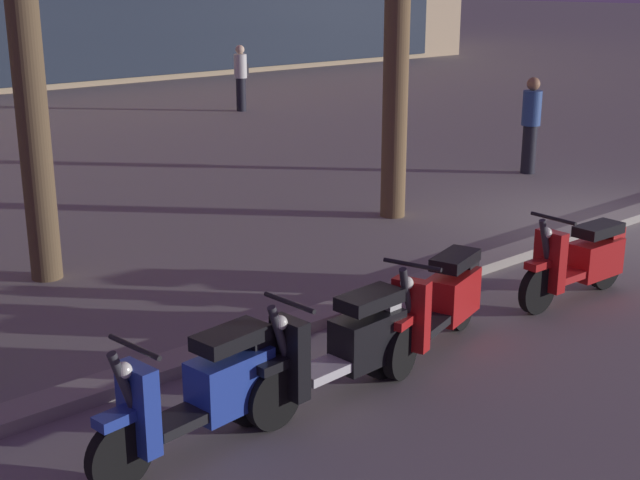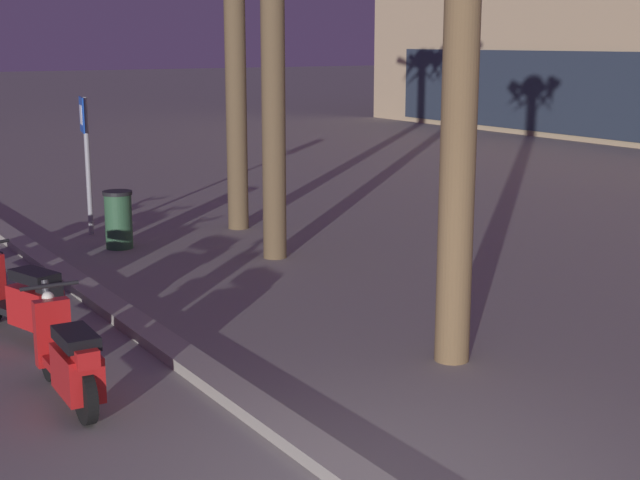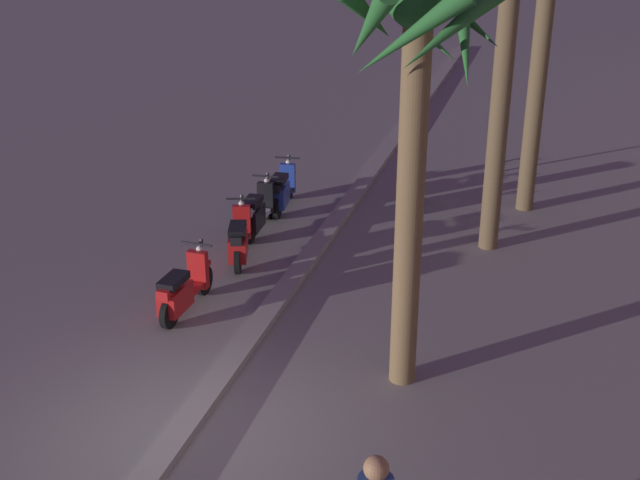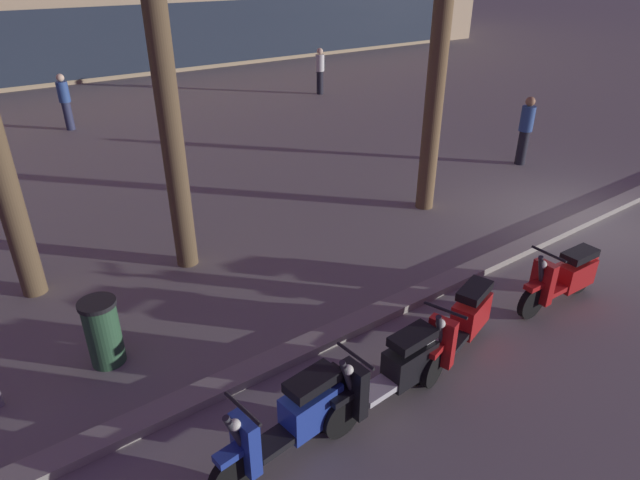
% 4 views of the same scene
% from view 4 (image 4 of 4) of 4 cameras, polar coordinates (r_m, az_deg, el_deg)
% --- Properties ---
extents(ground_plane, '(200.00, 200.00, 0.00)m').
position_cam_4_polar(ground_plane, '(12.32, 26.01, 1.80)').
color(ground_plane, gray).
extents(curb_strip, '(60.00, 0.36, 0.12)m').
position_cam_4_polar(curb_strip, '(12.29, 26.12, 2.03)').
color(curb_strip, gray).
rests_on(curb_strip, ground).
extents(scooter_blue_second_in_line, '(1.78, 0.57, 1.04)m').
position_cam_4_polar(scooter_blue_second_in_line, '(6.01, -2.92, -18.36)').
color(scooter_blue_second_in_line, black).
rests_on(scooter_blue_second_in_line, ground).
extents(scooter_black_mid_rear, '(1.84, 0.56, 1.04)m').
position_cam_4_polar(scooter_black_mid_rear, '(6.62, 7.72, -13.51)').
color(scooter_black_mid_rear, black).
rests_on(scooter_black_mid_rear, ground).
extents(scooter_red_far_back, '(1.81, 0.80, 1.04)m').
position_cam_4_polar(scooter_red_far_back, '(7.55, 14.75, -8.39)').
color(scooter_red_far_back, black).
rests_on(scooter_red_far_back, ground).
extents(scooter_red_gap_after_mid, '(1.76, 0.56, 1.04)m').
position_cam_4_polar(scooter_red_gap_after_mid, '(9.12, 24.36, -3.57)').
color(scooter_red_gap_after_mid, black).
rests_on(scooter_red_gap_after_mid, ground).
extents(pedestrian_by_palm_tree, '(0.46, 0.34, 1.73)m').
position_cam_4_polar(pedestrian_by_palm_tree, '(22.02, -0.00, 17.50)').
color(pedestrian_by_palm_tree, black).
rests_on(pedestrian_by_palm_tree, ground).
extents(pedestrian_strolling_near_curb, '(0.34, 0.34, 1.70)m').
position_cam_4_polar(pedestrian_strolling_near_curb, '(18.81, -25.28, 13.13)').
color(pedestrian_strolling_near_curb, '#2D3351').
rests_on(pedestrian_strolling_near_curb, ground).
extents(pedestrian_window_shopping, '(0.34, 0.34, 1.74)m').
position_cam_4_polar(pedestrian_window_shopping, '(14.96, 20.83, 10.87)').
color(pedestrian_window_shopping, black).
rests_on(pedestrian_window_shopping, ground).
extents(litter_bin, '(0.48, 0.48, 0.95)m').
position_cam_4_polar(litter_bin, '(7.64, -21.90, -8.95)').
color(litter_bin, '#2D5638').
rests_on(litter_bin, ground).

